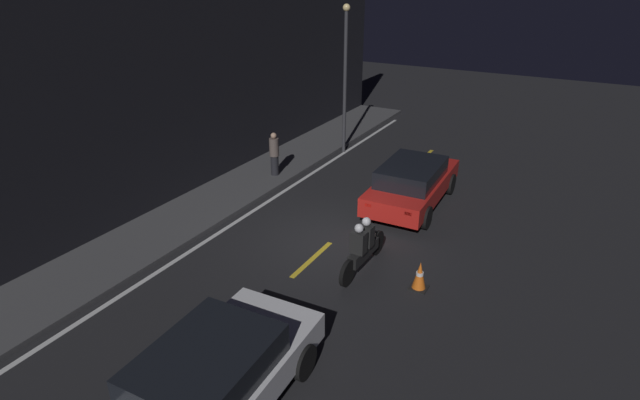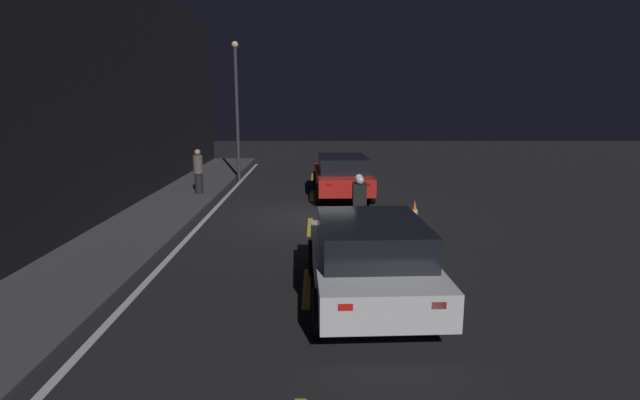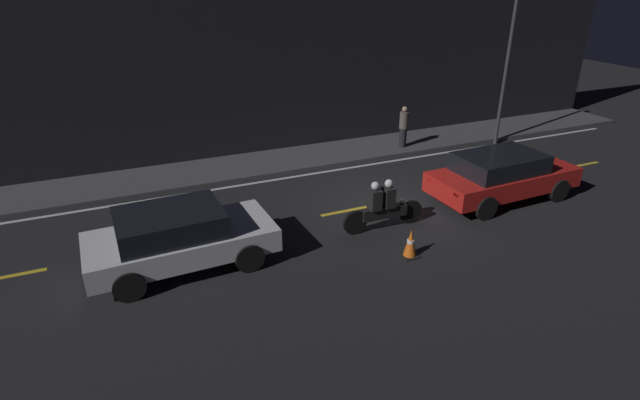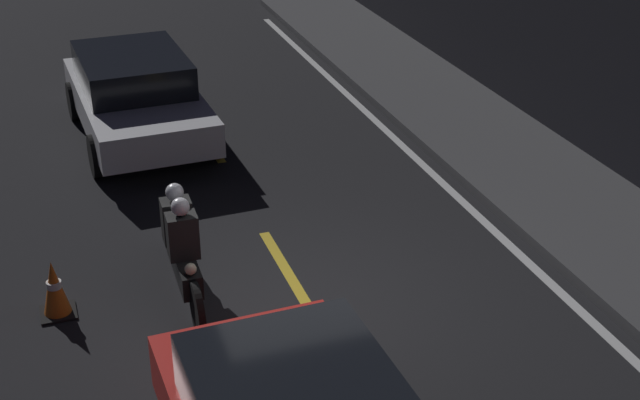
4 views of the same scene
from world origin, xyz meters
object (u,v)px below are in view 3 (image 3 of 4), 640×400
Objects in this scene: taxi_red at (502,175)px; traffic_cone_near at (411,243)px; sedan_white at (178,236)px; pedestrian at (404,127)px; motorcycle at (382,207)px; street_lamp at (507,61)px.

traffic_cone_near is (-4.32, -1.78, -0.44)m from taxi_red.
traffic_cone_near is at bearing -21.21° from sedan_white.
pedestrian reaches higher than traffic_cone_near.
motorcycle is at bearing -5.07° from sedan_white.
sedan_white is at bearing -151.20° from pedestrian.
pedestrian reaches higher than taxi_red.
motorcycle is 6.66m from pedestrian.
pedestrian reaches higher than sedan_white.
motorcycle is at bearing -150.08° from street_lamp.
pedestrian is (3.98, 5.33, 0.29)m from motorcycle.
taxi_red is 6.43× the size of traffic_cone_near.
taxi_red reaches higher than motorcycle.
motorcycle is 0.41× the size of street_lamp.
traffic_cone_near is at bearing -159.50° from taxi_red.
taxi_red is 4.26m from motorcycle.
street_lamp is at bearing 47.91° from taxi_red.
traffic_cone_near is 10.35m from street_lamp.
traffic_cone_near is 0.12× the size of street_lamp.
taxi_red is 5.08m from pedestrian.
pedestrian is at bearing 59.41° from traffic_cone_near.
sedan_white is 6.01× the size of traffic_cone_near.
street_lamp is at bearing 37.35° from traffic_cone_near.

